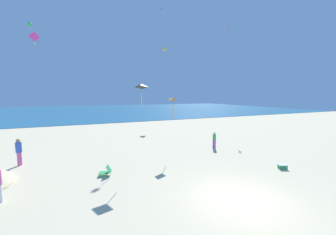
% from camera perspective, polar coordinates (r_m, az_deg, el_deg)
% --- Properties ---
extents(ground_plane, '(120.00, 120.00, 0.00)m').
position_cam_1_polar(ground_plane, '(18.00, -2.65, -8.24)').
color(ground_plane, beige).
extents(ocean_water, '(120.00, 60.00, 0.05)m').
position_cam_1_polar(ocean_water, '(63.65, -17.88, 1.99)').
color(ocean_water, '#236084').
rests_on(ocean_water, ground_plane).
extents(beach_chair_near_camera, '(0.78, 0.67, 0.58)m').
position_cam_1_polar(beach_chair_near_camera, '(12.22, -17.29, -14.41)').
color(beach_chair_near_camera, '#2D9956').
rests_on(beach_chair_near_camera, ground_plane).
extents(cooler_box, '(0.58, 0.49, 0.28)m').
position_cam_1_polar(cooler_box, '(14.55, 29.95, -12.10)').
color(cooler_box, '#339956').
rests_on(cooler_box, ground_plane).
extents(person_0, '(0.37, 0.37, 1.40)m').
position_cam_1_polar(person_0, '(17.64, 13.11, -6.01)').
color(person_0, purple).
rests_on(person_0, ground_plane).
extents(person_1, '(0.44, 0.44, 1.76)m').
position_cam_1_polar(person_1, '(16.19, -36.89, -7.49)').
color(person_1, '#D8599E').
rests_on(person_1, ground_plane).
extents(kite_blue, '(0.46, 0.50, 1.50)m').
position_cam_1_polar(kite_blue, '(27.06, -1.83, 28.69)').
color(kite_blue, blue).
extents(kite_yellow, '(1.06, 0.91, 1.73)m').
position_cam_1_polar(kite_yellow, '(35.68, -0.82, 19.24)').
color(kite_yellow, yellow).
extents(kite_magenta, '(0.96, 0.23, 1.31)m').
position_cam_1_polar(kite_magenta, '(24.13, -33.94, 18.63)').
color(kite_magenta, '#DB3DA8').
extents(kite_orange, '(0.81, 0.83, 1.73)m').
position_cam_1_polar(kite_orange, '(15.23, 1.45, 5.28)').
color(kite_orange, orange).
extents(kite_pink, '(0.31, 0.55, 1.18)m').
position_cam_1_polar(kite_pink, '(33.78, 15.67, 23.31)').
color(kite_pink, pink).
extents(kite_black, '(0.81, 0.74, 1.50)m').
position_cam_1_polar(kite_black, '(13.14, -7.61, 8.98)').
color(kite_black, black).
extents(kite_green, '(1.08, 1.10, 1.59)m').
position_cam_1_polar(kite_green, '(39.94, -34.94, 21.34)').
color(kite_green, green).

